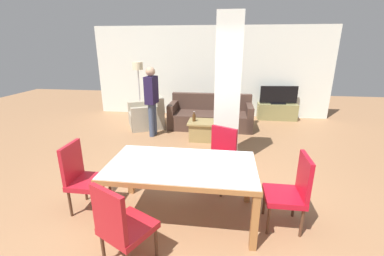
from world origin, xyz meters
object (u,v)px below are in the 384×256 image
sofa (210,117)px  tv_stand (277,112)px  dining_chair_near_left (121,224)px  bottle (194,117)px  coffee_table (202,130)px  floor_lamp (138,72)px  standing_person (152,97)px  armchair (147,116)px  dining_table (182,174)px  tv_screen (279,95)px  dining_chair_head_right (292,190)px  dining_chair_far_right (220,156)px  dining_chair_head_left (82,175)px

sofa → tv_stand: sofa is taller
dining_chair_near_left → bottle: dining_chair_near_left is taller
coffee_table → dining_chair_near_left: bearing=-96.5°
coffee_table → tv_stand: size_ratio=0.56×
dining_chair_near_left → floor_lamp: bearing=134.2°
bottle → standing_person: size_ratio=0.14×
armchair → tv_stand: armchair is taller
dining_table → dining_chair_near_left: bearing=-117.6°
sofa → coffee_table: size_ratio=3.44×
dining_chair_near_left → sofa: 4.80m
dining_table → tv_screen: 5.33m
dining_chair_head_right → tv_stand: size_ratio=0.84×
coffee_table → bottle: (-0.18, -0.02, 0.31)m
dining_chair_far_right → dining_chair_head_left: 2.00m
coffee_table → standing_person: standing_person is taller
armchair → dining_chair_head_left: bearing=156.8°
dining_chair_head_right → dining_chair_head_left: (-2.70, 0.00, 0.00)m
coffee_table → dining_chair_head_right: bearing=-64.9°
sofa → tv_screen: size_ratio=2.02×
coffee_table → bottle: bearing=-175.1°
dining_table → dining_chair_near_left: size_ratio=1.94×
dining_chair_head_left → coffee_table: 3.21m
dining_chair_head_left → tv_screen: tv_screen is taller
dining_chair_far_right → floor_lamp: floor_lamp is taller
tv_screen → dining_table: bearing=61.5°
tv_stand → standing_person: standing_person is taller
dining_chair_near_left → tv_stand: (2.51, 5.78, -0.27)m
floor_lamp → tv_screen: bearing=5.3°
armchair → standing_person: 1.01m
dining_chair_far_right → standing_person: bearing=-24.3°
armchair → coffee_table: 1.76m
dining_chair_head_left → standing_person: size_ratio=0.57×
sofa → bottle: size_ratio=9.33×
dining_chair_head_left → bottle: 3.11m
dining_chair_head_right → armchair: bearing=38.4°
dining_table → tv_screen: (2.06, 4.91, 0.11)m
dining_chair_head_right → bottle: size_ratio=4.04×
dining_chair_near_left → dining_chair_far_right: bearing=90.0°
dining_chair_head_left → tv_screen: bearing=145.2°
dining_chair_head_left → bottle: dining_chair_head_left is taller
dining_table → tv_stand: (2.06, 4.91, -0.38)m
dining_chair_near_left → tv_screen: (2.51, 5.78, 0.23)m
sofa → bottle: sofa is taller
dining_chair_head_right → dining_chair_head_left: 2.70m
dining_table → dining_chair_head_left: (-1.35, 0.00, -0.11)m
dining_table → coffee_table: size_ratio=2.88×
bottle → floor_lamp: size_ratio=0.14×
bottle → dining_chair_far_right: bearing=-72.0°
armchair → dining_chair_head_right: bearing=-168.5°
armchair → floor_lamp: floor_lamp is taller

